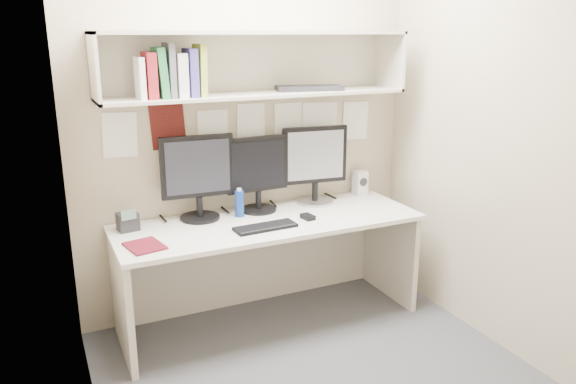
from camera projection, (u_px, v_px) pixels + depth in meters
name	position (u px, v px, depth m)	size (l,w,h in m)	color
floor	(313.00, 369.00, 3.31)	(2.40, 2.00, 0.01)	#414145
wall_back	(248.00, 126.00, 3.82)	(2.40, 0.02, 2.60)	tan
wall_front	(441.00, 204.00, 2.08)	(2.40, 0.02, 2.60)	tan
wall_left	(74.00, 177.00, 2.46)	(0.02, 2.00, 2.60)	tan
wall_right	(490.00, 136.00, 3.44)	(0.02, 2.00, 2.60)	tan
desk	(269.00, 271.00, 3.77)	(2.00, 0.70, 0.73)	silver
overhead_hutch	(255.00, 64.00, 3.58)	(2.00, 0.38, 0.40)	beige
pinned_papers	(248.00, 133.00, 3.83)	(1.92, 0.01, 0.48)	white
monitor_left	(198.00, 175.00, 3.62)	(0.48, 0.26, 0.55)	black
monitor_center	(258.00, 171.00, 3.79)	(0.44, 0.24, 0.51)	black
monitor_right	(315.00, 163.00, 3.97)	(0.47, 0.26, 0.55)	#A5A5AA
keyboard	(265.00, 227.00, 3.51)	(0.40, 0.14, 0.02)	black
mouse	(308.00, 217.00, 3.68)	(0.06, 0.10, 0.03)	black
speaker	(360.00, 183.00, 4.23)	(0.09, 0.10, 0.18)	silver
blue_bottle	(239.00, 203.00, 3.72)	(0.06, 0.06, 0.19)	navy
maroon_notebook	(145.00, 246.00, 3.21)	(0.19, 0.23, 0.01)	#550E1B
desk_phone	(128.00, 221.00, 3.46)	(0.14, 0.13, 0.15)	black
book_stack	(172.00, 73.00, 3.29)	(0.39, 0.19, 0.32)	white
hutch_tray	(309.00, 88.00, 3.72)	(0.44, 0.17, 0.03)	black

